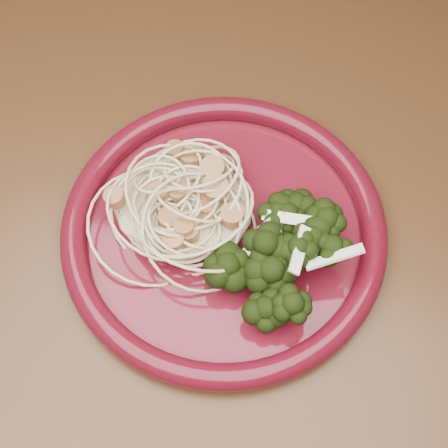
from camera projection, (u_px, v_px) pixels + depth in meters
The scene contains 6 objects.
dining_table at pixel (224, 279), 0.65m from camera, with size 1.20×0.80×0.75m.
dinner_plate at pixel (224, 229), 0.56m from camera, with size 0.36×0.36×0.02m.
spaghetti_pile at pixel (182, 201), 0.56m from camera, with size 0.13×0.11×0.03m, color beige.
scallop_cluster at pixel (180, 181), 0.53m from camera, with size 0.12×0.12×0.04m, color #A47546, non-canonical shape.
broccoli_pile at pixel (279, 248), 0.53m from camera, with size 0.09×0.14×0.05m, color black.
onion_garnish at pixel (281, 231), 0.50m from camera, with size 0.06×0.09×0.05m, color #F3F0CD, non-canonical shape.
Camera 1 is at (0.07, -0.25, 1.25)m, focal length 50.00 mm.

